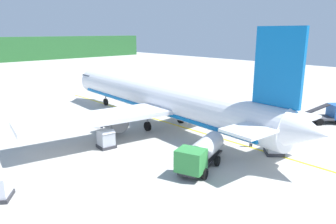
{
  "coord_description": "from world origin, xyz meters",
  "views": [
    {
      "loc": [
        8.09,
        -7.54,
        11.5
      ],
      "look_at": [
        33.51,
        19.62,
        2.04
      ],
      "focal_mm": 34.12,
      "sensor_mm": 36.0,
      "label": 1
    }
  ],
  "objects_px": {
    "cargo_container_mid": "(275,144)",
    "service_truck_baggage": "(330,114)",
    "cargo_container_near": "(106,139)",
    "airliner_foreground": "(160,99)",
    "service_truck_fuel": "(201,153)",
    "crew_marshaller": "(101,120)",
    "crew_loader_left": "(251,137)"
  },
  "relations": [
    {
      "from": "cargo_container_mid",
      "to": "service_truck_baggage",
      "type": "bearing_deg",
      "value": 2.44
    },
    {
      "from": "cargo_container_near",
      "to": "cargo_container_mid",
      "type": "relative_size",
      "value": 0.83
    },
    {
      "from": "airliner_foreground",
      "to": "cargo_container_near",
      "type": "xyz_separation_m",
      "value": [
        -9.31,
        -2.23,
        -2.46
      ]
    },
    {
      "from": "airliner_foreground",
      "to": "cargo_container_mid",
      "type": "height_order",
      "value": "airliner_foreground"
    },
    {
      "from": "cargo_container_mid",
      "to": "cargo_container_near",
      "type": "bearing_deg",
      "value": 130.91
    },
    {
      "from": "service_truck_fuel",
      "to": "airliner_foreground",
      "type": "bearing_deg",
      "value": 63.36
    },
    {
      "from": "cargo_container_mid",
      "to": "crew_marshaller",
      "type": "xyz_separation_m",
      "value": [
        -7.62,
        18.68,
        0.02
      ]
    },
    {
      "from": "crew_marshaller",
      "to": "crew_loader_left",
      "type": "distance_m",
      "value": 17.78
    },
    {
      "from": "service_truck_fuel",
      "to": "crew_loader_left",
      "type": "height_order",
      "value": "service_truck_fuel"
    },
    {
      "from": "service_truck_fuel",
      "to": "crew_loader_left",
      "type": "distance_m",
      "value": 7.67
    },
    {
      "from": "service_truck_fuel",
      "to": "crew_loader_left",
      "type": "bearing_deg",
      "value": -0.44
    },
    {
      "from": "crew_loader_left",
      "to": "airliner_foreground",
      "type": "bearing_deg",
      "value": 97.56
    },
    {
      "from": "cargo_container_mid",
      "to": "crew_loader_left",
      "type": "bearing_deg",
      "value": 88.65
    },
    {
      "from": "service_truck_baggage",
      "to": "cargo_container_near",
      "type": "relative_size",
      "value": 2.91
    },
    {
      "from": "airliner_foreground",
      "to": "crew_loader_left",
      "type": "height_order",
      "value": "airliner_foreground"
    },
    {
      "from": "crew_marshaller",
      "to": "airliner_foreground",
      "type": "bearing_deg",
      "value": -32.79
    },
    {
      "from": "airliner_foreground",
      "to": "crew_marshaller",
      "type": "relative_size",
      "value": 24.32
    },
    {
      "from": "service_truck_baggage",
      "to": "cargo_container_mid",
      "type": "xyz_separation_m",
      "value": [
        -15.12,
        -0.64,
        -0.2
      ]
    },
    {
      "from": "cargo_container_near",
      "to": "cargo_container_mid",
      "type": "xyz_separation_m",
      "value": [
        10.86,
        -12.53,
        0.06
      ]
    },
    {
      "from": "airliner_foreground",
      "to": "crew_marshaller",
      "type": "distance_m",
      "value": 7.61
    },
    {
      "from": "airliner_foreground",
      "to": "service_truck_baggage",
      "type": "xyz_separation_m",
      "value": [
        16.67,
        -14.12,
        -2.2
      ]
    },
    {
      "from": "crew_marshaller",
      "to": "cargo_container_mid",
      "type": "bearing_deg",
      "value": -67.8
    },
    {
      "from": "airliner_foreground",
      "to": "service_truck_baggage",
      "type": "bearing_deg",
      "value": -40.27
    },
    {
      "from": "service_truck_fuel",
      "to": "crew_marshaller",
      "type": "xyz_separation_m",
      "value": [
        -0.02,
        15.98,
        -0.38
      ]
    },
    {
      "from": "airliner_foreground",
      "to": "crew_marshaller",
      "type": "xyz_separation_m",
      "value": [
        -6.07,
        3.91,
        -2.38
      ]
    },
    {
      "from": "crew_marshaller",
      "to": "crew_loader_left",
      "type": "bearing_deg",
      "value": -64.4
    },
    {
      "from": "service_truck_fuel",
      "to": "crew_loader_left",
      "type": "xyz_separation_m",
      "value": [
        7.66,
        -0.06,
        -0.35
      ]
    },
    {
      "from": "service_truck_fuel",
      "to": "cargo_container_near",
      "type": "xyz_separation_m",
      "value": [
        -3.26,
        9.83,
        -0.47
      ]
    },
    {
      "from": "cargo_container_near",
      "to": "crew_marshaller",
      "type": "relative_size",
      "value": 1.14
    },
    {
      "from": "service_truck_baggage",
      "to": "cargo_container_near",
      "type": "bearing_deg",
      "value": 155.41
    },
    {
      "from": "service_truck_baggage",
      "to": "crew_loader_left",
      "type": "xyz_separation_m",
      "value": [
        -15.06,
        2.0,
        -0.14
      ]
    },
    {
      "from": "airliner_foreground",
      "to": "cargo_container_near",
      "type": "relative_size",
      "value": 21.25
    }
  ]
}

